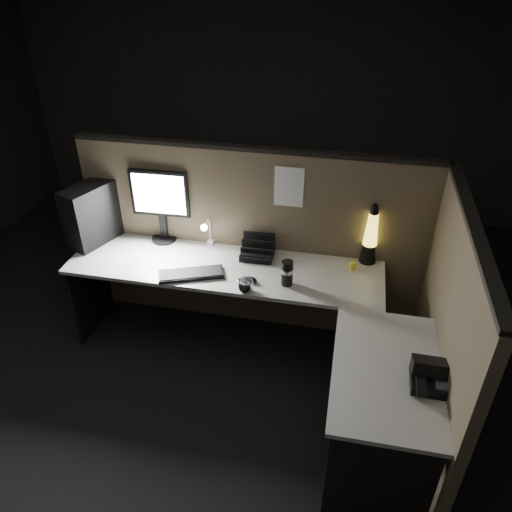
% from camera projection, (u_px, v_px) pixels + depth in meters
% --- Properties ---
extents(floor, '(6.00, 6.00, 0.00)m').
position_uv_depth(floor, '(227.00, 401.00, 3.51)').
color(floor, black).
rests_on(floor, ground).
extents(room_shell, '(6.00, 6.00, 6.00)m').
position_uv_depth(room_shell, '(217.00, 193.00, 2.63)').
color(room_shell, silver).
rests_on(room_shell, ground).
extents(partition_back, '(2.66, 0.06, 1.50)m').
position_uv_depth(partition_back, '(253.00, 243.00, 3.87)').
color(partition_back, brown).
rests_on(partition_back, ground).
extents(partition_right, '(0.06, 1.66, 1.50)m').
position_uv_depth(partition_right, '(443.00, 338.00, 2.96)').
color(partition_right, brown).
rests_on(partition_right, ground).
extents(desk, '(2.60, 1.60, 0.73)m').
position_uv_depth(desk, '(259.00, 318.00, 3.37)').
color(desk, beige).
rests_on(desk, ground).
extents(pc_tower, '(0.35, 0.49, 0.47)m').
position_uv_depth(pc_tower, '(93.00, 213.00, 3.82)').
color(pc_tower, black).
rests_on(pc_tower, desk).
extents(monitor, '(0.45, 0.19, 0.58)m').
position_uv_depth(monitor, '(160.00, 199.00, 3.76)').
color(monitor, black).
rests_on(monitor, desk).
extents(keyboard, '(0.48, 0.30, 0.02)m').
position_uv_depth(keyboard, '(191.00, 274.00, 3.53)').
color(keyboard, black).
rests_on(keyboard, desk).
extents(mouse, '(0.10, 0.09, 0.03)m').
position_uv_depth(mouse, '(251.00, 280.00, 3.46)').
color(mouse, black).
rests_on(mouse, desk).
extents(clip_lamp, '(0.05, 0.20, 0.25)m').
position_uv_depth(clip_lamp, '(207.00, 232.00, 3.75)').
color(clip_lamp, white).
rests_on(clip_lamp, desk).
extents(organizer, '(0.25, 0.22, 0.18)m').
position_uv_depth(organizer, '(258.00, 251.00, 3.73)').
color(organizer, black).
rests_on(organizer, desk).
extents(lava_lamp, '(0.13, 0.13, 0.47)m').
position_uv_depth(lava_lamp, '(370.00, 239.00, 3.58)').
color(lava_lamp, black).
rests_on(lava_lamp, desk).
extents(travel_mug, '(0.08, 0.08, 0.19)m').
position_uv_depth(travel_mug, '(287.00, 273.00, 3.40)').
color(travel_mug, black).
rests_on(travel_mug, desk).
extents(steel_mug, '(0.12, 0.12, 0.09)m').
position_uv_depth(steel_mug, '(245.00, 286.00, 3.36)').
color(steel_mug, silver).
rests_on(steel_mug, desk).
extents(figurine, '(0.05, 0.05, 0.05)m').
position_uv_depth(figurine, '(353.00, 264.00, 3.57)').
color(figurine, yellow).
rests_on(figurine, desk).
extents(pinned_paper, '(0.21, 0.00, 0.30)m').
position_uv_depth(pinned_paper, '(289.00, 187.00, 3.51)').
color(pinned_paper, white).
rests_on(pinned_paper, partition_back).
extents(desk_phone, '(0.25, 0.26, 0.15)m').
position_uv_depth(desk_phone, '(434.00, 375.00, 2.67)').
color(desk_phone, black).
rests_on(desk_phone, desk).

